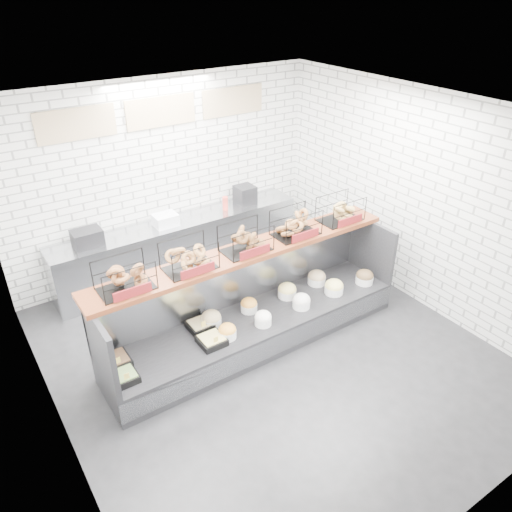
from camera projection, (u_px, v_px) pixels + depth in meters
ground at (269, 353)px, 6.36m from camera, size 5.50×5.50×0.00m
room_shell at (241, 187)px, 5.77m from camera, size 5.02×5.51×3.01m
display_case at (255, 318)px, 6.45m from camera, size 4.00×0.90×1.20m
bagel_shelf at (246, 241)px, 6.05m from camera, size 4.10×0.50×0.40m
prep_counter at (181, 245)px, 7.87m from camera, size 4.00×0.60×1.20m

